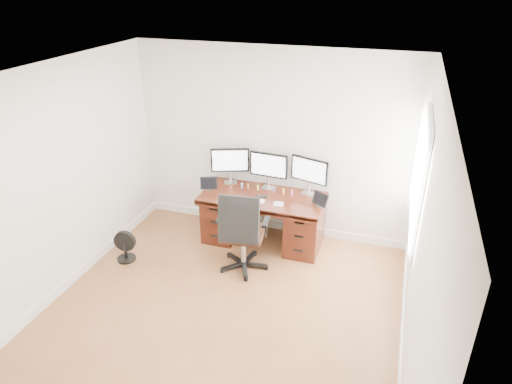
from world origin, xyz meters
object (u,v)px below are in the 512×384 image
(floor_fan, at_px, (125,247))
(monitor_center, at_px, (269,166))
(office_chair, at_px, (242,245))
(desk, at_px, (263,217))
(keyboard, at_px, (255,201))

(floor_fan, height_order, monitor_center, monitor_center)
(office_chair, height_order, monitor_center, monitor_center)
(desk, height_order, monitor_center, monitor_center)
(desk, relative_size, monitor_center, 3.08)
(office_chair, xyz_separation_m, floor_fan, (-1.58, -0.29, -0.17))
(office_chair, distance_m, keyboard, 0.65)
(monitor_center, relative_size, keyboard, 2.23)
(floor_fan, xyz_separation_m, monitor_center, (1.63, 1.27, 0.88))
(monitor_center, distance_m, keyboard, 0.56)
(office_chair, distance_m, monitor_center, 1.21)
(monitor_center, height_order, keyboard, monitor_center)
(desk, bearing_deg, keyboard, -102.23)
(office_chair, bearing_deg, keyboard, 82.97)
(desk, distance_m, office_chair, 0.75)
(office_chair, bearing_deg, desk, 79.41)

